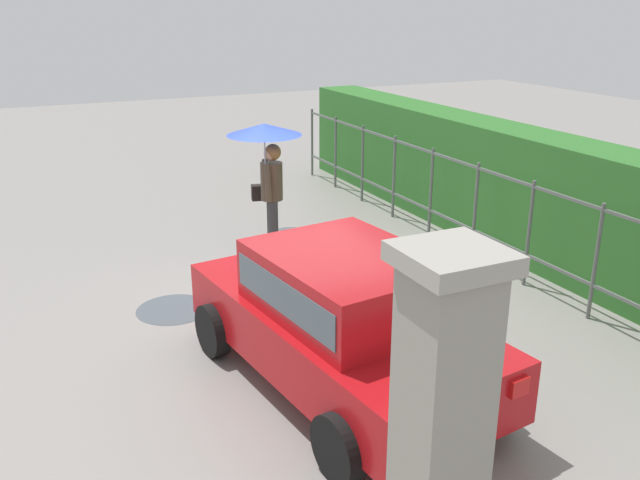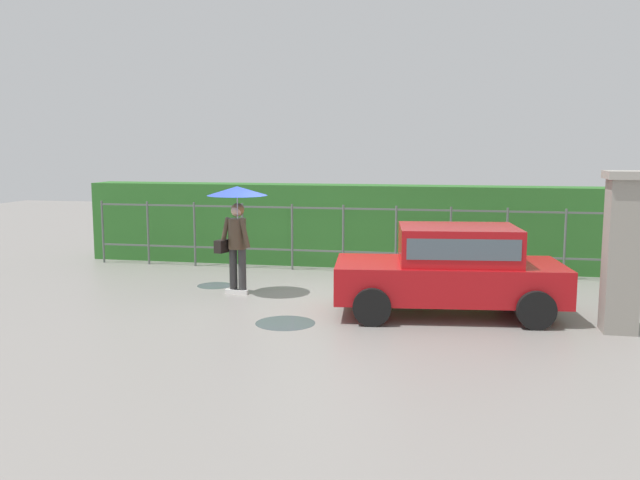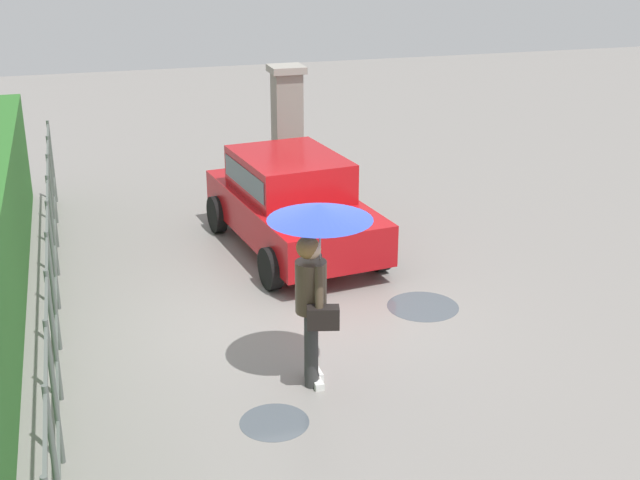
{
  "view_description": "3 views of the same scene",
  "coord_description": "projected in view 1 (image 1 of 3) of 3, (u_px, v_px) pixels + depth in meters",
  "views": [
    {
      "loc": [
        7.96,
        -3.43,
        3.75
      ],
      "look_at": [
        0.89,
        -0.07,
        0.99
      ],
      "focal_mm": 38.13,
      "sensor_mm": 36.0,
      "label": 1
    },
    {
      "loc": [
        2.61,
        -11.73,
        2.75
      ],
      "look_at": [
        0.19,
        -0.12,
        1.12
      ],
      "focal_mm": 37.64,
      "sensor_mm": 36.0,
      "label": 2
    },
    {
      "loc": [
        -9.47,
        2.51,
        4.84
      ],
      "look_at": [
        0.43,
        -0.44,
        0.92
      ],
      "focal_mm": 47.83,
      "sensor_mm": 36.0,
      "label": 3
    }
  ],
  "objects": [
    {
      "name": "puddle_near",
      "position": [
        174.0,
        309.0,
        8.75
      ],
      "size": [
        0.95,
        0.95,
        0.0
      ],
      "primitive_type": "cylinder",
      "color": "#4C545B",
      "rests_on": "ground"
    },
    {
      "name": "hedge_row",
      "position": [
        521.0,
        192.0,
        10.55
      ],
      "size": [
        12.77,
        0.9,
        1.9
      ],
      "primitive_type": "cube",
      "color": "#2D6B28",
      "rests_on": "ground"
    },
    {
      "name": "car",
      "position": [
        342.0,
        315.0,
        6.76
      ],
      "size": [
        3.89,
        2.23,
        1.48
      ],
      "rotation": [
        0.0,
        0.0,
        3.26
      ],
      "color": "#B71116",
      "rests_on": "ground"
    },
    {
      "name": "pedestrian",
      "position": [
        267.0,
        156.0,
        10.21
      ],
      "size": [
        1.12,
        1.12,
        2.05
      ],
      "rotation": [
        0.0,
        0.0,
        -1.82
      ],
      "color": "#333333",
      "rests_on": "ground"
    },
    {
      "name": "gate_pillar",
      "position": [
        441.0,
        424.0,
        4.26
      ],
      "size": [
        0.6,
        0.6,
        2.42
      ],
      "color": "gray",
      "rests_on": "ground"
    },
    {
      "name": "ground_plane",
      "position": [
        297.0,
        287.0,
        9.42
      ],
      "size": [
        40.0,
        40.0,
        0.0
      ],
      "primitive_type": "plane",
      "color": "gray"
    },
    {
      "name": "fence_section",
      "position": [
        475.0,
        207.0,
        10.24
      ],
      "size": [
        11.82,
        0.05,
        1.5
      ],
      "color": "#59605B",
      "rests_on": "ground"
    },
    {
      "name": "puddle_far",
      "position": [
        291.0,
        234.0,
        11.6
      ],
      "size": [
        0.72,
        0.72,
        0.0
      ],
      "primitive_type": "cylinder",
      "color": "#4C545B",
      "rests_on": "ground"
    }
  ]
}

